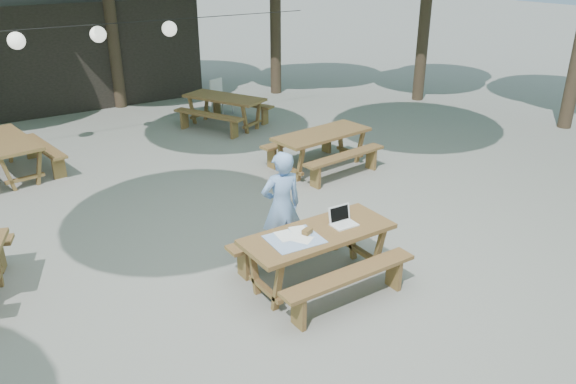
{
  "coord_description": "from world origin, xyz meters",
  "views": [
    {
      "loc": [
        -3.59,
        -6.36,
        4.08
      ],
      "look_at": [
        0.25,
        -0.58,
        1.05
      ],
      "focal_mm": 35.0,
      "sensor_mm": 36.0,
      "label": 1
    }
  ],
  "objects": [
    {
      "name": "plastic_chair",
      "position": [
        3.04,
        6.82,
        0.26
      ],
      "size": [
        0.56,
        0.56,
        0.9
      ],
      "rotation": [
        0.0,
        0.0,
        0.34
      ],
      "color": "silver",
      "rests_on": "ground"
    },
    {
      "name": "laptop",
      "position": [
        0.64,
        -1.27,
        0.81
      ],
      "size": [
        0.34,
        0.27,
        0.24
      ],
      "rotation": [
        0.0,
        0.0,
        -0.04
      ],
      "color": "white",
      "rests_on": "main_picnic_table"
    },
    {
      "name": "paper_lanterns",
      "position": [
        -0.19,
        6.0,
        2.4
      ],
      "size": [
        9.0,
        0.34,
        0.38
      ],
      "color": "black",
      "rests_on": "ground"
    },
    {
      "name": "woman",
      "position": [
        0.21,
        -0.47,
        0.8
      ],
      "size": [
        0.64,
        0.48,
        1.6
      ],
      "primitive_type": "imported",
      "rotation": [
        0.0,
        0.0,
        2.97
      ],
      "color": "#79A0DC",
      "rests_on": "ground"
    },
    {
      "name": "tabletop_clutter",
      "position": [
        -0.08,
        -1.26,
        0.76
      ],
      "size": [
        0.69,
        0.6,
        0.08
      ],
      "color": "#3264AC",
      "rests_on": "main_picnic_table"
    },
    {
      "name": "picnic_table_far_w",
      "position": [
        -2.45,
        5.08,
        0.39
      ],
      "size": [
        1.82,
        2.1,
        0.75
      ],
      "rotation": [
        0.0,
        0.0,
        1.71
      ],
      "color": "brown",
      "rests_on": "ground"
    },
    {
      "name": "main_picnic_table",
      "position": [
        0.25,
        -1.28,
        0.39
      ],
      "size": [
        2.0,
        1.58,
        0.75
      ],
      "color": "brown",
      "rests_on": "ground"
    },
    {
      "name": "ground",
      "position": [
        0.0,
        0.0,
        0.0
      ],
      "size": [
        80.0,
        80.0,
        0.0
      ],
      "primitive_type": "plane",
      "color": "slate",
      "rests_on": "ground"
    },
    {
      "name": "pavilion",
      "position": [
        0.5,
        10.5,
        1.4
      ],
      "size": [
        6.0,
        3.0,
        2.8
      ],
      "primitive_type": "cube",
      "color": "black",
      "rests_on": "ground"
    },
    {
      "name": "picnic_table_far_e",
      "position": [
        2.55,
        5.71,
        0.39
      ],
      "size": [
        2.24,
        2.4,
        0.75
      ],
      "rotation": [
        0.0,
        0.0,
        2.02
      ],
      "color": "brown",
      "rests_on": "ground"
    },
    {
      "name": "picnic_table_ne",
      "position": [
        2.79,
        2.05,
        0.39
      ],
      "size": [
        2.07,
        1.77,
        0.75
      ],
      "rotation": [
        0.0,
        0.0,
        0.1
      ],
      "color": "brown",
      "rests_on": "ground"
    }
  ]
}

